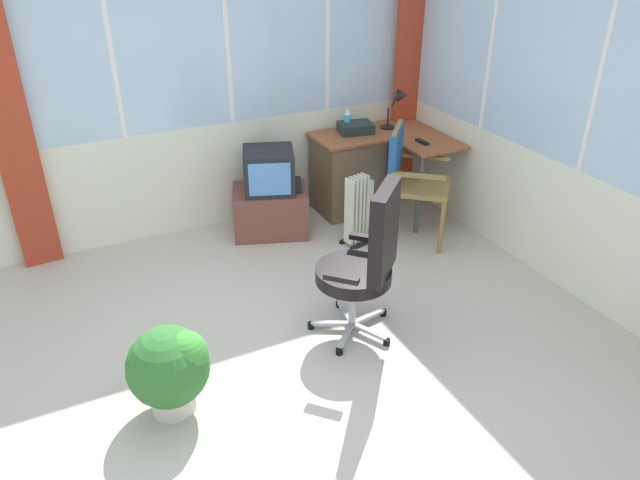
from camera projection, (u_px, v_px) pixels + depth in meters
ground at (284, 372)px, 3.75m from camera, size 5.54×5.23×0.06m
north_window_panel at (175, 86)px, 4.80m from camera, size 4.54×0.07×2.56m
east_window_panel at (593, 121)px, 4.00m from camera, size 0.07×4.23×2.56m
curtain_north_left at (7, 114)px, 4.28m from camera, size 0.29×0.09×2.46m
curtain_corner at (409, 68)px, 5.56m from camera, size 0.29×0.08×2.46m
desk at (346, 172)px, 5.51m from camera, size 1.12×0.98×0.74m
desk_lamp at (399, 103)px, 5.43m from camera, size 0.24×0.21×0.37m
tv_remote at (422, 142)px, 5.19m from camera, size 0.05×0.15×0.02m
spray_bottle at (347, 120)px, 5.43m from camera, size 0.06×0.06×0.22m
paper_tray at (356, 128)px, 5.43m from camera, size 0.34×0.28×0.09m
wooden_armchair at (406, 169)px, 4.96m from camera, size 0.68×0.68×0.99m
office_chair at (367, 257)px, 3.78m from camera, size 0.60×0.61×1.08m
tv_on_stand at (270, 197)px, 5.17m from camera, size 0.75×0.63×0.77m
space_heater at (359, 209)px, 5.01m from camera, size 0.29×0.22×0.62m
potted_plant at (171, 367)px, 3.29m from camera, size 0.46×0.46×0.54m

